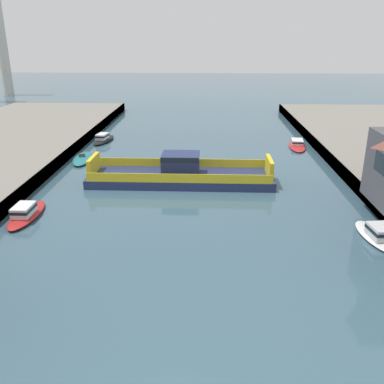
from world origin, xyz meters
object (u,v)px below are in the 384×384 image
object	(u,v)px
moored_boat_upstream_a	(82,158)
chain_ferry	(181,174)
moored_boat_mid_left	(103,139)
moored_boat_far_left	(26,213)
moored_boat_near_left	(297,144)
moored_boat_mid_right	(378,234)
smokestack_distant_b	(1,38)

from	to	relation	value
moored_boat_upstream_a	chain_ferry	bearing A→B (deg)	-31.72
moored_boat_mid_left	moored_boat_far_left	xyz separation A→B (m)	(-0.25, -33.07, 0.01)
chain_ferry	moored_boat_near_left	size ratio (longest dim) A/B	2.71
moored_boat_mid_right	smokestack_distant_b	bearing A→B (deg)	128.91
chain_ferry	smokestack_distant_b	size ratio (longest dim) A/B	0.73
smokestack_distant_b	moored_boat_mid_right	bearing A→B (deg)	-51.09
moored_boat_mid_right	smokestack_distant_b	world-z (taller)	smokestack_distant_b
moored_boat_near_left	moored_boat_upstream_a	distance (m)	35.18
moored_boat_upstream_a	smokestack_distant_b	xyz separation A→B (m)	(-43.49, 71.71, 16.64)
moored_boat_mid_left	moored_boat_upstream_a	xyz separation A→B (m)	(-0.45, -11.75, -0.28)
chain_ferry	moored_boat_near_left	bearing A→B (deg)	45.73
moored_boat_near_left	moored_boat_mid_left	distance (m)	33.53
moored_boat_near_left	moored_boat_far_left	xyz separation A→B (m)	(-33.70, -30.72, 0.15)
moored_boat_mid_left	moored_boat_upstream_a	distance (m)	11.76
chain_ferry	moored_boat_far_left	distance (m)	19.26
moored_boat_mid_right	moored_boat_far_left	world-z (taller)	moored_boat_far_left
chain_ferry	moored_boat_mid_left	bearing A→B (deg)	125.14
moored_boat_mid_left	smokestack_distant_b	world-z (taller)	smokestack_distant_b
moored_boat_near_left	smokestack_distant_b	size ratio (longest dim) A/B	0.27
chain_ferry	moored_boat_mid_right	xyz separation A→B (m)	(19.09, -15.40, -0.57)
moored_boat_mid_right	moored_boat_upstream_a	bearing A→B (deg)	144.16
moored_boat_mid_left	smokestack_distant_b	distance (m)	76.11
moored_boat_upstream_a	moored_boat_far_left	bearing A→B (deg)	-89.45
moored_boat_mid_left	moored_boat_far_left	size ratio (longest dim) A/B	1.00
moored_boat_upstream_a	smokestack_distant_b	bearing A→B (deg)	121.23
moored_boat_mid_left	moored_boat_near_left	bearing A→B (deg)	-4.01
chain_ferry	moored_boat_mid_right	distance (m)	24.54
moored_boat_near_left	moored_boat_mid_left	world-z (taller)	moored_boat_mid_left
moored_boat_near_left	moored_boat_mid_right	xyz separation A→B (m)	(0.63, -34.34, 0.14)
moored_boat_mid_left	moored_boat_mid_right	size ratio (longest dim) A/B	1.06
moored_boat_upstream_a	smokestack_distant_b	size ratio (longest dim) A/B	0.25
chain_ferry	moored_boat_near_left	distance (m)	26.47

